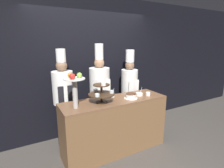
{
  "coord_description": "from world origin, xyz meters",
  "views": [
    {
      "loc": [
        -1.4,
        -2.16,
        1.91
      ],
      "look_at": [
        0.0,
        0.38,
        1.2
      ],
      "focal_mm": 28.0,
      "sensor_mm": 36.0,
      "label": 1
    }
  ],
  "objects": [
    {
      "name": "serving_bowl_far",
      "position": [
        0.03,
        0.45,
        0.98
      ],
      "size": [
        0.11,
        0.11,
        0.15
      ],
      "color": "white",
      "rests_on": "buffet_counter"
    },
    {
      "name": "ground_plane",
      "position": [
        0.0,
        0.0,
        0.0
      ],
      "size": [
        14.0,
        14.0,
        0.0
      ],
      "primitive_type": "plane",
      "color": "#47423D"
    },
    {
      "name": "chef_left",
      "position": [
        -0.73,
        0.83,
        0.98
      ],
      "size": [
        0.36,
        0.36,
        1.79
      ],
      "color": "black",
      "rests_on": "ground_plane"
    },
    {
      "name": "fruit_pedestal",
      "position": [
        -0.7,
        0.22,
        1.3
      ],
      "size": [
        0.31,
        0.31,
        0.53
      ],
      "color": "#B2ADA8",
      "rests_on": "buffet_counter"
    },
    {
      "name": "serving_bowl_near",
      "position": [
        0.5,
        0.26,
        0.98
      ],
      "size": [
        0.12,
        0.12,
        0.15
      ],
      "color": "white",
      "rests_on": "buffet_counter"
    },
    {
      "name": "chef_center_right",
      "position": [
        0.67,
        0.83,
        0.95
      ],
      "size": [
        0.35,
        0.35,
        1.75
      ],
      "color": "#38332D",
      "rests_on": "ground_plane"
    },
    {
      "name": "chef_center_left",
      "position": [
        -0.02,
        0.83,
        0.99
      ],
      "size": [
        0.39,
        0.39,
        1.88
      ],
      "color": "#28282D",
      "rests_on": "ground_plane"
    },
    {
      "name": "tiered_stand",
      "position": [
        -0.26,
        0.25,
        1.12
      ],
      "size": [
        0.42,
        0.42,
        0.34
      ],
      "color": "#3D2819",
      "rests_on": "buffet_counter"
    },
    {
      "name": "cake_round",
      "position": [
        0.28,
        0.2,
        0.99
      ],
      "size": [
        0.23,
        0.23,
        0.08
      ],
      "color": "white",
      "rests_on": "buffet_counter"
    },
    {
      "name": "wall_back",
      "position": [
        0.0,
        1.21,
        1.4
      ],
      "size": [
        10.0,
        0.06,
        2.8
      ],
      "color": "black",
      "rests_on": "ground_plane"
    },
    {
      "name": "cup_white",
      "position": [
        0.64,
        0.19,
        0.98
      ],
      "size": [
        0.08,
        0.08,
        0.06
      ],
      "color": "white",
      "rests_on": "buffet_counter"
    },
    {
      "name": "buffet_counter",
      "position": [
        0.0,
        0.28,
        0.48
      ],
      "size": [
        1.84,
        0.56,
        0.95
      ],
      "color": "brown",
      "rests_on": "ground_plane"
    }
  ]
}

